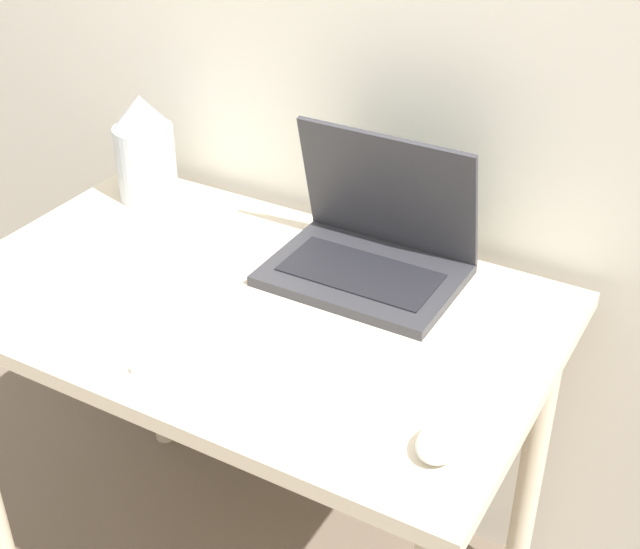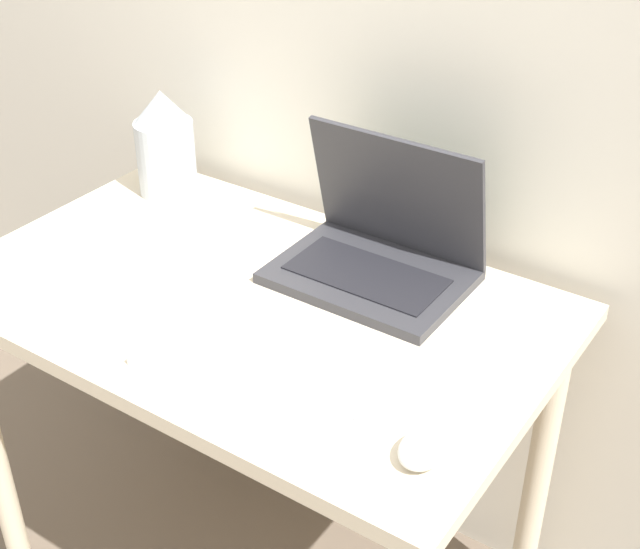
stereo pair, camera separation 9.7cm
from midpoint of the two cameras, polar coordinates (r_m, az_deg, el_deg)
name	(u,v)px [view 1 (the left image)]	position (r m, az deg, el deg)	size (l,w,h in m)	color
desk	(250,350)	(1.65, -6.21, -4.88)	(1.08, 0.66, 0.77)	beige
laptop	(372,245)	(1.63, 1.65, 1.85)	(0.35, 0.25, 0.26)	#333338
keyboard	(269,372)	(1.40, -5.28, -6.28)	(0.43, 0.20, 0.02)	silver
mouse	(441,442)	(1.27, 5.53, -10.70)	(0.07, 0.09, 0.04)	silver
vase	(145,149)	(1.92, -12.60, 7.82)	(0.12, 0.12, 0.23)	silver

